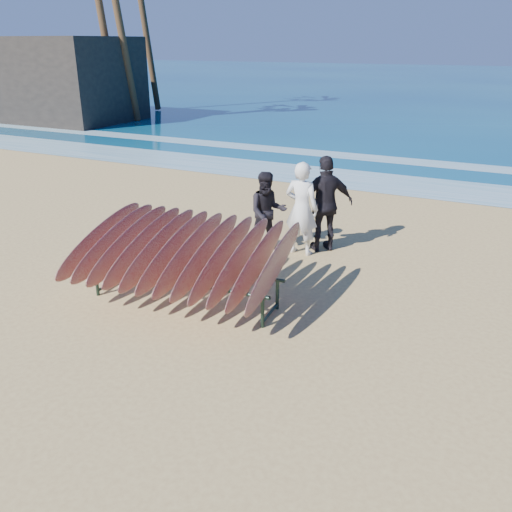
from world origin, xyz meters
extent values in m
plane|color=tan|center=(0.00, 0.00, 0.00)|extent=(120.00, 120.00, 0.00)
plane|color=navy|center=(0.00, 55.00, 0.01)|extent=(160.00, 160.00, 0.00)
plane|color=white|center=(0.00, 10.00, 0.01)|extent=(160.00, 160.00, 0.00)
plane|color=white|center=(0.00, 13.50, 0.01)|extent=(160.00, 160.00, 0.00)
cylinder|color=#1A2A23|center=(-2.65, 0.17, 0.25)|extent=(0.06, 0.06, 0.50)
cylinder|color=#1A2A23|center=(0.30, 0.40, 0.25)|extent=(0.06, 0.06, 0.50)
cylinder|color=#1A2A23|center=(-2.70, 0.82, 0.25)|extent=(0.06, 0.06, 0.50)
cylinder|color=#1A2A23|center=(0.25, 1.05, 0.25)|extent=(0.06, 0.06, 0.50)
cylinder|color=#1A2A23|center=(-1.17, 0.29, 0.50)|extent=(3.19, 0.31, 0.06)
cylinder|color=#1A2A23|center=(-1.22, 0.94, 0.50)|extent=(3.19, 0.31, 0.06)
cylinder|color=#1A2A23|center=(-2.67, 0.50, 0.08)|extent=(0.10, 0.65, 0.04)
cylinder|color=#1A2A23|center=(0.28, 0.73, 0.08)|extent=(0.10, 0.65, 0.04)
ellipsoid|color=#5E0610|center=(-2.74, 0.49, 0.89)|extent=(0.26, 2.46, 1.03)
ellipsoid|color=#5E0610|center=(-2.46, 0.51, 0.89)|extent=(0.26, 2.46, 1.03)
ellipsoid|color=#5E0610|center=(-2.18, 0.54, 0.89)|extent=(0.26, 2.46, 1.03)
ellipsoid|color=#5E0610|center=(-1.90, 0.56, 0.89)|extent=(0.26, 2.46, 1.03)
ellipsoid|color=#5E0610|center=(-1.62, 0.58, 0.89)|extent=(0.26, 2.46, 1.03)
ellipsoid|color=#5E0610|center=(-1.34, 0.60, 0.89)|extent=(0.26, 2.46, 1.03)
ellipsoid|color=#5E0610|center=(-1.06, 0.62, 0.89)|extent=(0.26, 2.46, 1.03)
ellipsoid|color=#5E0610|center=(-0.78, 0.65, 0.89)|extent=(0.26, 2.46, 1.03)
ellipsoid|color=#5E0610|center=(-0.50, 0.67, 0.89)|extent=(0.26, 2.46, 1.03)
ellipsoid|color=#5E0610|center=(-0.22, 0.69, 0.89)|extent=(0.26, 2.46, 1.03)
ellipsoid|color=#5E0610|center=(0.07, 0.71, 0.89)|extent=(0.26, 2.46, 1.03)
ellipsoid|color=#5E0610|center=(0.35, 0.73, 0.89)|extent=(0.26, 2.46, 1.03)
imported|color=white|center=(-0.34, 3.49, 0.93)|extent=(0.69, 0.46, 1.85)
imported|color=black|center=(-1.01, 3.36, 0.81)|extent=(0.99, 0.94, 1.61)
imported|color=black|center=(0.02, 3.88, 0.96)|extent=(1.17, 1.08, 1.93)
cube|color=#2D2823|center=(-20.18, 16.31, 2.10)|extent=(9.45, 5.25, 4.20)
cylinder|color=brown|center=(-16.05, 16.43, 4.71)|extent=(0.36, 1.56, 9.38)
cylinder|color=brown|center=(-15.40, 16.98, 4.33)|extent=(0.36, 1.80, 8.60)
cylinder|color=brown|center=(-17.37, 21.45, 5.28)|extent=(0.36, 1.98, 10.49)
camera|label=1|loc=(3.36, -6.01, 3.97)|focal=38.00mm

